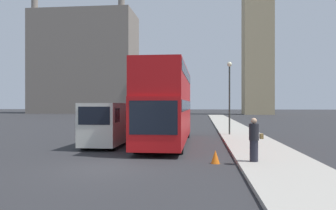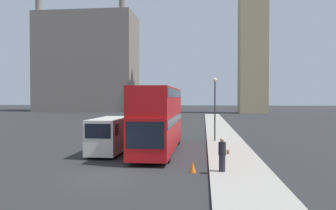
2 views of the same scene
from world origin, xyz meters
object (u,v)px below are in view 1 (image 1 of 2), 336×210
(pedestrian, at_px, (254,140))
(red_double_decker_bus, at_px, (167,102))
(street_lamp, at_px, (230,86))
(parked_sedan, at_px, (153,116))
(white_van, at_px, (108,123))

(pedestrian, bearing_deg, red_double_decker_bus, 122.35)
(street_lamp, bearing_deg, pedestrian, -90.11)
(pedestrian, xyz_separation_m, parked_sedan, (-9.12, 33.71, -0.33))
(white_van, bearing_deg, parked_sedan, 93.36)
(parked_sedan, bearing_deg, street_lamp, -67.34)
(white_van, relative_size, parked_sedan, 1.21)
(red_double_decker_bus, height_order, parked_sedan, red_double_decker_bus)
(street_lamp, height_order, parked_sedan, street_lamp)
(red_double_decker_bus, distance_m, street_lamp, 6.82)
(red_double_decker_bus, bearing_deg, parked_sedan, 100.35)
(red_double_decker_bus, distance_m, parked_sedan, 27.66)
(pedestrian, distance_m, parked_sedan, 34.92)
(red_double_decker_bus, height_order, street_lamp, street_lamp)
(parked_sedan, bearing_deg, white_van, -86.64)
(pedestrian, height_order, street_lamp, street_lamp)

